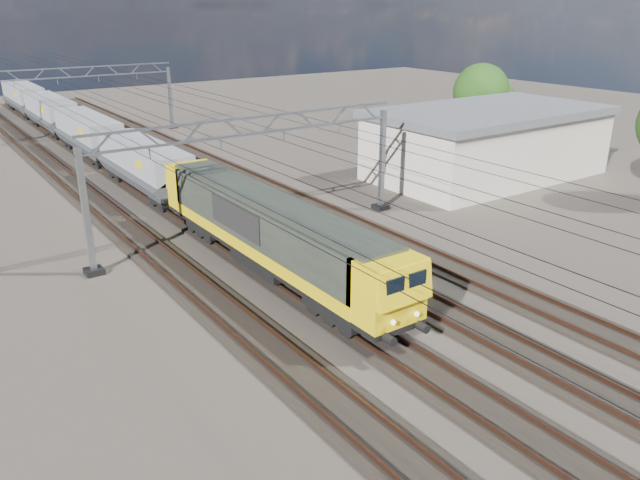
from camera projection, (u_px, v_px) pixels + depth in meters
ground at (293, 258)px, 33.82m from camera, size 160.00×160.00×0.00m
track_outer_west at (190, 283)px, 30.60m from camera, size 2.60×140.00×0.30m
track_loco at (261, 265)px, 32.73m from camera, size 2.60×140.00×0.30m
track_inner_east at (323, 249)px, 34.87m from camera, size 2.60×140.00×0.30m
track_outer_east at (378, 235)px, 37.00m from camera, size 2.60×140.00×0.30m
catenary_gantry_mid at (255, 173)px, 35.52m from camera, size 19.90×0.90×7.11m
catenary_gantry_far at (81, 99)px, 63.18m from camera, size 19.90×0.90×7.11m
overhead_wires at (221, 130)px, 37.94m from camera, size 12.03×140.00×0.53m
locomotive at (269, 229)px, 31.24m from camera, size 2.76×21.10×3.62m
hopper_wagon_lead at (144, 163)px, 44.87m from camera, size 3.38×13.00×3.25m
hopper_wagon_mid at (88, 132)px, 55.78m from camera, size 3.38×13.00×3.25m
hopper_wagon_third at (51, 111)px, 66.70m from camera, size 3.38×13.00×3.25m
hopper_wagon_fourth at (24, 96)px, 77.61m from camera, size 3.38×13.00×3.25m
industrial_shed at (487, 142)px, 49.21m from camera, size 18.60×10.60×5.40m
tree_far at (485, 94)px, 58.83m from camera, size 5.68×5.28×7.85m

